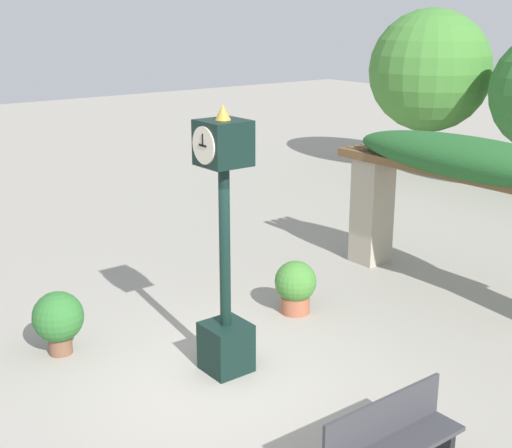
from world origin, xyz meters
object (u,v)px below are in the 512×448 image
object	(u,v)px
potted_plant_near_right	(58,319)
pedestal_clock	(225,254)
potted_plant_near_left	(295,285)
park_bench	(392,443)

from	to	relation	value
potted_plant_near_right	pedestal_clock	bearing A→B (deg)	41.02
pedestal_clock	potted_plant_near_left	size ratio (longest dim) A/B	4.14
pedestal_clock	potted_plant_near_left	xyz separation A→B (m)	(-0.87, 1.95, -1.18)
pedestal_clock	park_bench	distance (m)	3.17
pedestal_clock	potted_plant_near_right	bearing A→B (deg)	-138.98
potted_plant_near_left	park_bench	size ratio (longest dim) A/B	0.52
park_bench	potted_plant_near_right	bearing A→B (deg)	108.05
potted_plant_near_right	park_bench	bearing A→B (deg)	18.05
pedestal_clock	potted_plant_near_left	bearing A→B (deg)	114.10
potted_plant_near_right	park_bench	xyz separation A→B (m)	(4.73, 1.54, -0.08)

